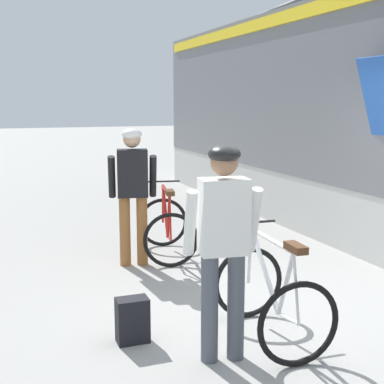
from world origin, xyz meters
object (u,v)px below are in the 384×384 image
(bicycle_near_red, at_px, (167,227))
(backpack_on_platform, at_px, (132,320))
(cyclist_far_in_white, at_px, (223,234))
(bicycle_far_white, at_px, (271,296))
(cyclist_near_in_dark, at_px, (133,184))
(water_bottle_near_the_bikes, at_px, (231,269))

(bicycle_near_red, relative_size, backpack_on_platform, 2.99)
(cyclist_far_in_white, height_order, bicycle_far_white, cyclist_far_in_white)
(bicycle_near_red, xyz_separation_m, backpack_on_platform, (-1.10, -2.39, -0.20))
(cyclist_near_in_dark, xyz_separation_m, backpack_on_platform, (-0.58, -2.17, -0.85))
(cyclist_near_in_dark, xyz_separation_m, bicycle_far_white, (0.57, -2.56, -0.65))
(cyclist_far_in_white, distance_m, water_bottle_near_the_bikes, 2.31)
(bicycle_far_white, relative_size, backpack_on_platform, 2.79)
(cyclist_far_in_white, height_order, water_bottle_near_the_bikes, cyclist_far_in_white)
(cyclist_near_in_dark, bearing_deg, water_bottle_near_the_bikes, -41.45)
(backpack_on_platform, bearing_deg, cyclist_near_in_dark, 75.73)
(cyclist_far_in_white, xyz_separation_m, bicycle_far_white, (0.55, 0.18, -0.65))
(cyclist_far_in_white, height_order, backpack_on_platform, cyclist_far_in_white)
(bicycle_far_white, distance_m, backpack_on_platform, 1.24)
(bicycle_far_white, bearing_deg, cyclist_far_in_white, -162.18)
(backpack_on_platform, bearing_deg, bicycle_near_red, 65.99)
(backpack_on_platform, bearing_deg, cyclist_far_in_white, -42.47)
(cyclist_far_in_white, relative_size, bicycle_far_white, 1.58)
(cyclist_far_in_white, bearing_deg, cyclist_near_in_dark, 90.56)
(cyclist_near_in_dark, relative_size, bicycle_far_white, 1.58)
(bicycle_near_red, distance_m, backpack_on_platform, 2.64)
(cyclist_near_in_dark, relative_size, backpack_on_platform, 4.40)
(cyclist_near_in_dark, relative_size, water_bottle_near_the_bikes, 9.22)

